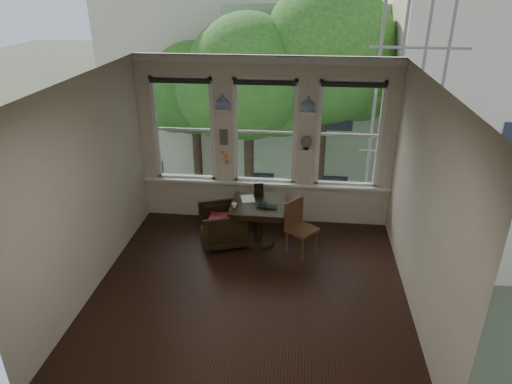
# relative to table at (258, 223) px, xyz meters

# --- Properties ---
(ground) EXTENTS (4.50, 4.50, 0.00)m
(ground) POSITION_rel_table_xyz_m (0.02, -1.32, -0.38)
(ground) COLOR black
(ground) RESTS_ON ground
(ceiling) EXTENTS (4.50, 4.50, 0.00)m
(ceiling) POSITION_rel_table_xyz_m (0.02, -1.32, 2.62)
(ceiling) COLOR silver
(ceiling) RESTS_ON ground
(wall_back) EXTENTS (4.50, 0.00, 4.50)m
(wall_back) POSITION_rel_table_xyz_m (0.02, 0.93, 1.12)
(wall_back) COLOR beige
(wall_back) RESTS_ON ground
(wall_front) EXTENTS (4.50, 0.00, 4.50)m
(wall_front) POSITION_rel_table_xyz_m (0.02, -3.57, 1.12)
(wall_front) COLOR beige
(wall_front) RESTS_ON ground
(wall_left) EXTENTS (0.00, 4.50, 4.50)m
(wall_left) POSITION_rel_table_xyz_m (-2.23, -1.32, 1.12)
(wall_left) COLOR beige
(wall_left) RESTS_ON ground
(wall_right) EXTENTS (0.00, 4.50, 4.50)m
(wall_right) POSITION_rel_table_xyz_m (2.27, -1.32, 1.12)
(wall_right) COLOR beige
(wall_right) RESTS_ON ground
(window_left) EXTENTS (1.10, 0.12, 1.90)m
(window_left) POSITION_rel_table_xyz_m (-1.43, 0.93, 1.32)
(window_left) COLOR white
(window_left) RESTS_ON ground
(window_center) EXTENTS (1.10, 0.12, 1.90)m
(window_center) POSITION_rel_table_xyz_m (0.02, 0.93, 1.32)
(window_center) COLOR white
(window_center) RESTS_ON ground
(window_right) EXTENTS (1.10, 0.12, 1.90)m
(window_right) POSITION_rel_table_xyz_m (1.47, 0.93, 1.32)
(window_right) COLOR white
(window_right) RESTS_ON ground
(shelf_left) EXTENTS (0.26, 0.16, 0.03)m
(shelf_left) POSITION_rel_table_xyz_m (-0.71, 0.83, 1.73)
(shelf_left) COLOR white
(shelf_left) RESTS_ON ground
(shelf_right) EXTENTS (0.26, 0.16, 0.03)m
(shelf_right) POSITION_rel_table_xyz_m (0.74, 0.83, 1.73)
(shelf_right) COLOR white
(shelf_right) RESTS_ON ground
(intercom) EXTENTS (0.14, 0.06, 0.28)m
(intercom) POSITION_rel_table_xyz_m (-0.71, 0.86, 1.23)
(intercom) COLOR #59544F
(intercom) RESTS_ON ground
(sticky_notes) EXTENTS (0.16, 0.01, 0.24)m
(sticky_notes) POSITION_rel_table_xyz_m (-0.71, 0.87, 0.88)
(sticky_notes) COLOR pink
(sticky_notes) RESTS_ON ground
(desk_fan) EXTENTS (0.20, 0.20, 0.24)m
(desk_fan) POSITION_rel_table_xyz_m (0.74, 0.81, 1.16)
(desk_fan) COLOR #59544F
(desk_fan) RESTS_ON ground
(vase_left) EXTENTS (0.24, 0.24, 0.25)m
(vase_left) POSITION_rel_table_xyz_m (-0.71, 0.83, 1.86)
(vase_left) COLOR silver
(vase_left) RESTS_ON shelf_left
(vase_right) EXTENTS (0.24, 0.24, 0.25)m
(vase_right) POSITION_rel_table_xyz_m (0.74, 0.83, 1.86)
(vase_right) COLOR silver
(vase_right) RESTS_ON shelf_right
(table) EXTENTS (0.90, 0.90, 0.75)m
(table) POSITION_rel_table_xyz_m (0.00, 0.00, 0.00)
(table) COLOR black
(table) RESTS_ON ground
(armchair_left) EXTENTS (0.95, 0.94, 0.69)m
(armchair_left) POSITION_rel_table_xyz_m (-0.60, -0.08, -0.03)
(armchair_left) COLOR black
(armchair_left) RESTS_ON ground
(cushion_red) EXTENTS (0.45, 0.45, 0.06)m
(cushion_red) POSITION_rel_table_xyz_m (-0.60, -0.08, 0.08)
(cushion_red) COLOR maroon
(cushion_red) RESTS_ON armchair_left
(side_chair_right) EXTENTS (0.59, 0.59, 0.92)m
(side_chair_right) POSITION_rel_table_xyz_m (0.74, -0.27, 0.09)
(side_chair_right) COLOR #4C351B
(side_chair_right) RESTS_ON ground
(laptop) EXTENTS (0.38, 0.27, 0.03)m
(laptop) POSITION_rel_table_xyz_m (0.14, -0.17, 0.39)
(laptop) COLOR black
(laptop) RESTS_ON table
(mug) EXTENTS (0.10, 0.10, 0.08)m
(mug) POSITION_rel_table_xyz_m (-0.37, -0.19, 0.42)
(mug) COLOR white
(mug) RESTS_ON table
(drinking_glass) EXTENTS (0.16, 0.16, 0.11)m
(drinking_glass) POSITION_rel_table_xyz_m (0.09, -0.13, 0.43)
(drinking_glass) COLOR white
(drinking_glass) RESTS_ON table
(tablet) EXTENTS (0.17, 0.11, 0.22)m
(tablet) POSITION_rel_table_xyz_m (-0.03, 0.31, 0.48)
(tablet) COLOR black
(tablet) RESTS_ON table
(papers) EXTENTS (0.29, 0.35, 0.00)m
(papers) POSITION_rel_table_xyz_m (-0.19, 0.16, 0.38)
(papers) COLOR silver
(papers) RESTS_ON table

